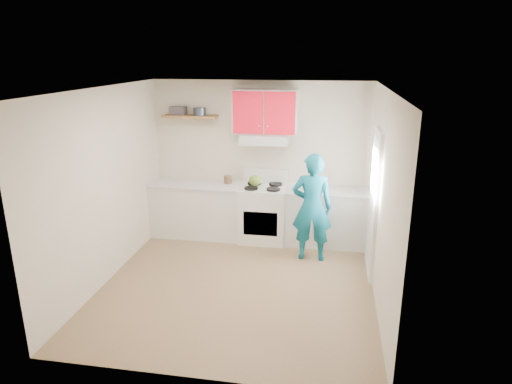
% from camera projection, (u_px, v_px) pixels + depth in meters
% --- Properties ---
extents(floor, '(3.80, 3.80, 0.00)m').
position_uv_depth(floor, '(238.00, 284.00, 6.14)').
color(floor, brown).
rests_on(floor, ground).
extents(ceiling, '(3.60, 3.80, 0.04)m').
position_uv_depth(ceiling, '(236.00, 89.00, 5.37)').
color(ceiling, white).
rests_on(ceiling, floor).
extents(back_wall, '(3.60, 0.04, 2.60)m').
position_uv_depth(back_wall, '(261.00, 160.00, 7.55)').
color(back_wall, beige).
rests_on(back_wall, floor).
extents(front_wall, '(3.60, 0.04, 2.60)m').
position_uv_depth(front_wall, '(193.00, 256.00, 3.97)').
color(front_wall, beige).
rests_on(front_wall, floor).
extents(left_wall, '(0.04, 3.80, 2.60)m').
position_uv_depth(left_wall, '(106.00, 186.00, 6.04)').
color(left_wall, beige).
rests_on(left_wall, floor).
extents(right_wall, '(0.04, 3.80, 2.60)m').
position_uv_depth(right_wall, '(382.00, 200.00, 5.47)').
color(right_wall, beige).
rests_on(right_wall, floor).
extents(door, '(0.05, 0.85, 2.05)m').
position_uv_depth(door, '(374.00, 203.00, 6.21)').
color(door, white).
rests_on(door, floor).
extents(door_glass, '(0.01, 0.55, 0.95)m').
position_uv_depth(door_glass, '(374.00, 173.00, 6.09)').
color(door_glass, white).
rests_on(door_glass, door).
extents(counter_left, '(1.52, 0.60, 0.90)m').
position_uv_depth(counter_left, '(198.00, 210.00, 7.68)').
color(counter_left, silver).
rests_on(counter_left, floor).
extents(counter_right, '(1.32, 0.60, 0.90)m').
position_uv_depth(counter_right, '(327.00, 217.00, 7.33)').
color(counter_right, silver).
rests_on(counter_right, floor).
extents(stove, '(0.76, 0.65, 0.92)m').
position_uv_depth(stove, '(263.00, 214.00, 7.47)').
color(stove, white).
rests_on(stove, floor).
extents(range_hood, '(0.76, 0.44, 0.15)m').
position_uv_depth(range_hood, '(265.00, 139.00, 7.21)').
color(range_hood, silver).
rests_on(range_hood, back_wall).
extents(upper_cabinets, '(1.02, 0.33, 0.70)m').
position_uv_depth(upper_cabinets, '(265.00, 112.00, 7.13)').
color(upper_cabinets, red).
rests_on(upper_cabinets, back_wall).
extents(shelf, '(0.90, 0.30, 0.04)m').
position_uv_depth(shelf, '(190.00, 116.00, 7.37)').
color(shelf, brown).
rests_on(shelf, back_wall).
extents(books, '(0.26, 0.19, 0.13)m').
position_uv_depth(books, '(178.00, 111.00, 7.39)').
color(books, '#393238').
rests_on(books, shelf).
extents(tin, '(0.23, 0.23, 0.13)m').
position_uv_depth(tin, '(200.00, 112.00, 7.31)').
color(tin, '#333D4C').
rests_on(tin, shelf).
extents(kettle, '(0.22, 0.22, 0.17)m').
position_uv_depth(kettle, '(255.00, 180.00, 7.40)').
color(kettle, olive).
rests_on(kettle, stove).
extents(crock, '(0.17, 0.17, 0.15)m').
position_uv_depth(crock, '(228.00, 180.00, 7.52)').
color(crock, brown).
rests_on(crock, counter_left).
extents(cutting_board, '(0.28, 0.21, 0.02)m').
position_uv_depth(cutting_board, '(305.00, 190.00, 7.21)').
color(cutting_board, olive).
rests_on(cutting_board, counter_right).
extents(silicone_mat, '(0.37, 0.33, 0.01)m').
position_uv_depth(silicone_mat, '(355.00, 193.00, 7.07)').
color(silicone_mat, red).
rests_on(silicone_mat, counter_right).
extents(person, '(0.61, 0.41, 1.64)m').
position_uv_depth(person, '(312.00, 207.00, 6.66)').
color(person, '#0E647E').
rests_on(person, floor).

